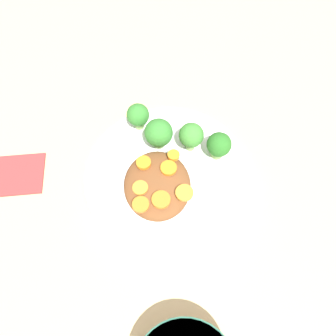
# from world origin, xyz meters

# --- Properties ---
(ground_plane) EXTENTS (4.00, 4.00, 0.00)m
(ground_plane) POSITION_xyz_m (0.00, 0.00, 0.00)
(ground_plane) COLOR tan
(plate) EXTENTS (0.27, 0.27, 0.02)m
(plate) POSITION_xyz_m (0.00, 0.00, 0.01)
(plate) COLOR white
(plate) RESTS_ON ground_plane
(stew_mound) EXTENTS (0.10, 0.12, 0.03)m
(stew_mound) POSITION_xyz_m (-0.02, -0.03, 0.03)
(stew_mound) COLOR brown
(stew_mound) RESTS_ON plate
(broccoli_floret_0) EXTENTS (0.04, 0.04, 0.06)m
(broccoli_floret_0) POSITION_xyz_m (0.04, 0.05, 0.05)
(broccoli_floret_0) COLOR #7FA85B
(broccoli_floret_0) RESTS_ON plate
(broccoli_floret_1) EXTENTS (0.05, 0.05, 0.06)m
(broccoli_floret_1) POSITION_xyz_m (-0.01, 0.05, 0.05)
(broccoli_floret_1) COLOR #759E51
(broccoli_floret_1) RESTS_ON plate
(broccoli_floret_2) EXTENTS (0.04, 0.04, 0.05)m
(broccoli_floret_2) POSITION_xyz_m (0.08, 0.03, 0.05)
(broccoli_floret_2) COLOR #759E51
(broccoli_floret_2) RESTS_ON plate
(broccoli_floret_3) EXTENTS (0.04, 0.04, 0.05)m
(broccoli_floret_3) POSITION_xyz_m (-0.04, 0.09, 0.05)
(broccoli_floret_3) COLOR #7FA85B
(broccoli_floret_3) RESTS_ON plate
(carrot_slice_0) EXTENTS (0.03, 0.03, 0.01)m
(carrot_slice_0) POSITION_xyz_m (-0.01, -0.06, 0.05)
(carrot_slice_0) COLOR orange
(carrot_slice_0) RESTS_ON stew_mound
(carrot_slice_1) EXTENTS (0.02, 0.02, 0.01)m
(carrot_slice_1) POSITION_xyz_m (-0.00, -0.01, 0.05)
(carrot_slice_1) COLOR orange
(carrot_slice_1) RESTS_ON stew_mound
(carrot_slice_2) EXTENTS (0.02, 0.02, 0.01)m
(carrot_slice_2) POSITION_xyz_m (-0.04, 0.00, 0.05)
(carrot_slice_2) COLOR orange
(carrot_slice_2) RESTS_ON stew_mound
(carrot_slice_3) EXTENTS (0.02, 0.02, 0.00)m
(carrot_slice_3) POSITION_xyz_m (-0.04, -0.04, 0.05)
(carrot_slice_3) COLOR orange
(carrot_slice_3) RESTS_ON stew_mound
(carrot_slice_4) EXTENTS (0.02, 0.02, 0.01)m
(carrot_slice_4) POSITION_xyz_m (-0.04, -0.07, 0.05)
(carrot_slice_4) COLOR orange
(carrot_slice_4) RESTS_ON stew_mound
(carrot_slice_5) EXTENTS (0.03, 0.03, 0.00)m
(carrot_slice_5) POSITION_xyz_m (0.02, -0.05, 0.05)
(carrot_slice_5) COLOR orange
(carrot_slice_5) RESTS_ON stew_mound
(carrot_slice_6) EXTENTS (0.02, 0.02, 0.01)m
(carrot_slice_6) POSITION_xyz_m (0.01, 0.01, 0.05)
(carrot_slice_6) COLOR orange
(carrot_slice_6) RESTS_ON stew_mound
(napkin) EXTENTS (0.12, 0.08, 0.01)m
(napkin) POSITION_xyz_m (-0.27, 0.02, 0.00)
(napkin) COLOR #B73333
(napkin) RESTS_ON ground_plane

